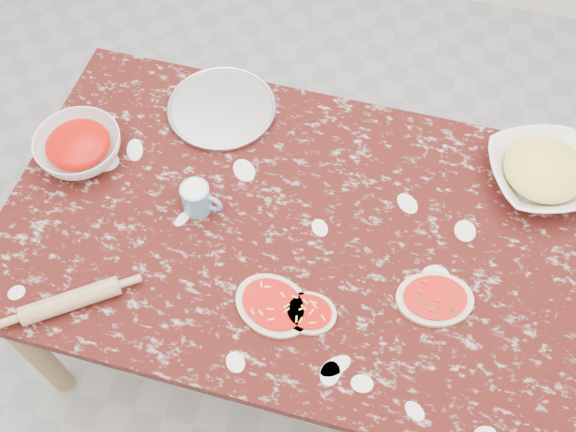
{
  "coord_description": "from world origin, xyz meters",
  "views": [
    {
      "loc": [
        0.24,
        -0.89,
        2.31
      ],
      "look_at": [
        0.0,
        0.0,
        0.8
      ],
      "focal_mm": 40.49,
      "sensor_mm": 36.0,
      "label": 1
    }
  ],
  "objects_px": {
    "worktable": "(288,240)",
    "cheese_bowl": "(542,174)",
    "pizza_tray": "(222,109)",
    "sauce_bowl": "(80,148)",
    "rolling_pin": "(71,301)",
    "flour_mug": "(197,198)"
  },
  "relations": [
    {
      "from": "worktable",
      "to": "sauce_bowl",
      "type": "height_order",
      "value": "sauce_bowl"
    },
    {
      "from": "worktable",
      "to": "sauce_bowl",
      "type": "xyz_separation_m",
      "value": [
        -0.66,
        0.07,
        0.12
      ]
    },
    {
      "from": "cheese_bowl",
      "to": "rolling_pin",
      "type": "distance_m",
      "value": 1.35
    },
    {
      "from": "cheese_bowl",
      "to": "flour_mug",
      "type": "xyz_separation_m",
      "value": [
        -0.92,
        -0.34,
        0.01
      ]
    },
    {
      "from": "worktable",
      "to": "sauce_bowl",
      "type": "bearing_deg",
      "value": 173.65
    },
    {
      "from": "cheese_bowl",
      "to": "rolling_pin",
      "type": "bearing_deg",
      "value": -147.99
    },
    {
      "from": "cheese_bowl",
      "to": "pizza_tray",
      "type": "bearing_deg",
      "value": 179.04
    },
    {
      "from": "sauce_bowl",
      "to": "rolling_pin",
      "type": "height_order",
      "value": "sauce_bowl"
    },
    {
      "from": "sauce_bowl",
      "to": "cheese_bowl",
      "type": "height_order",
      "value": "sauce_bowl"
    },
    {
      "from": "pizza_tray",
      "to": "cheese_bowl",
      "type": "relative_size",
      "value": 1.09
    },
    {
      "from": "pizza_tray",
      "to": "cheese_bowl",
      "type": "bearing_deg",
      "value": -0.96
    },
    {
      "from": "pizza_tray",
      "to": "sauce_bowl",
      "type": "distance_m",
      "value": 0.44
    },
    {
      "from": "cheese_bowl",
      "to": "flour_mug",
      "type": "bearing_deg",
      "value": -159.53
    },
    {
      "from": "worktable",
      "to": "pizza_tray",
      "type": "height_order",
      "value": "pizza_tray"
    },
    {
      "from": "pizza_tray",
      "to": "sauce_bowl",
      "type": "xyz_separation_m",
      "value": [
        -0.35,
        -0.28,
        0.03
      ]
    },
    {
      "from": "flour_mug",
      "to": "cheese_bowl",
      "type": "bearing_deg",
      "value": 20.47
    },
    {
      "from": "rolling_pin",
      "to": "sauce_bowl",
      "type": "bearing_deg",
      "value": 111.61
    },
    {
      "from": "worktable",
      "to": "cheese_bowl",
      "type": "height_order",
      "value": "cheese_bowl"
    },
    {
      "from": "pizza_tray",
      "to": "rolling_pin",
      "type": "height_order",
      "value": "rolling_pin"
    },
    {
      "from": "sauce_bowl",
      "to": "rolling_pin",
      "type": "bearing_deg",
      "value": -68.39
    },
    {
      "from": "pizza_tray",
      "to": "rolling_pin",
      "type": "bearing_deg",
      "value": -102.89
    },
    {
      "from": "rolling_pin",
      "to": "cheese_bowl",
      "type": "bearing_deg",
      "value": 32.01
    }
  ]
}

